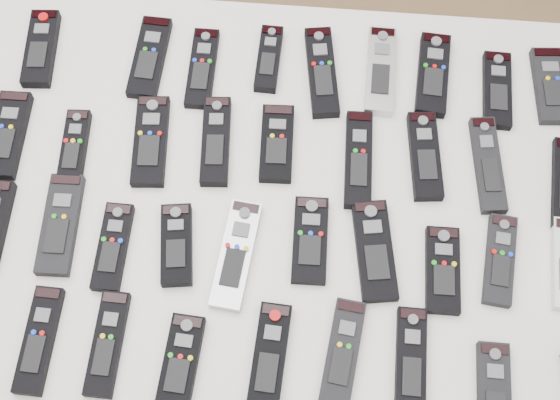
# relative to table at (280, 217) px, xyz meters

# --- Properties ---
(ground) EXTENTS (4.00, 4.00, 0.00)m
(ground) POSITION_rel_table_xyz_m (-0.08, 0.14, -0.72)
(ground) COLOR brown
(ground) RESTS_ON ground
(table) EXTENTS (1.25, 0.88, 0.78)m
(table) POSITION_rel_table_xyz_m (0.00, 0.00, 0.00)
(table) COLOR white
(table) RESTS_ON ground
(remote_0) EXTENTS (0.07, 0.17, 0.02)m
(remote_0) POSITION_rel_table_xyz_m (-0.49, 0.29, 0.07)
(remote_0) COLOR black
(remote_0) RESTS_ON table
(remote_1) EXTENTS (0.06, 0.18, 0.02)m
(remote_1) POSITION_rel_table_xyz_m (-0.28, 0.29, 0.07)
(remote_1) COLOR black
(remote_1) RESTS_ON table
(remote_2) EXTENTS (0.05, 0.17, 0.02)m
(remote_2) POSITION_rel_table_xyz_m (-0.17, 0.27, 0.07)
(remote_2) COLOR black
(remote_2) RESTS_ON table
(remote_3) EXTENTS (0.05, 0.14, 0.02)m
(remote_3) POSITION_rel_table_xyz_m (-0.05, 0.30, 0.07)
(remote_3) COLOR black
(remote_3) RESTS_ON table
(remote_4) EXTENTS (0.08, 0.20, 0.02)m
(remote_4) POSITION_rel_table_xyz_m (0.06, 0.28, 0.07)
(remote_4) COLOR black
(remote_4) RESTS_ON table
(remote_5) EXTENTS (0.06, 0.19, 0.02)m
(remote_5) POSITION_rel_table_xyz_m (0.17, 0.29, 0.07)
(remote_5) COLOR #B7B7BC
(remote_5) RESTS_ON table
(remote_6) EXTENTS (0.07, 0.18, 0.02)m
(remote_6) POSITION_rel_table_xyz_m (0.27, 0.29, 0.07)
(remote_6) COLOR black
(remote_6) RESTS_ON table
(remote_7) EXTENTS (0.05, 0.16, 0.02)m
(remote_7) POSITION_rel_table_xyz_m (0.39, 0.27, 0.07)
(remote_7) COLOR black
(remote_7) RESTS_ON table
(remote_8) EXTENTS (0.07, 0.17, 0.02)m
(remote_8) POSITION_rel_table_xyz_m (0.50, 0.28, 0.07)
(remote_8) COLOR black
(remote_8) RESTS_ON table
(remote_9) EXTENTS (0.06, 0.18, 0.02)m
(remote_9) POSITION_rel_table_xyz_m (-0.52, 0.09, 0.07)
(remote_9) COLOR black
(remote_9) RESTS_ON table
(remote_10) EXTENTS (0.05, 0.15, 0.02)m
(remote_10) POSITION_rel_table_xyz_m (-0.39, 0.08, 0.07)
(remote_10) COLOR black
(remote_10) RESTS_ON table
(remote_11) EXTENTS (0.07, 0.19, 0.02)m
(remote_11) POSITION_rel_table_xyz_m (-0.25, 0.10, 0.07)
(remote_11) COLOR black
(remote_11) RESTS_ON table
(remote_12) EXTENTS (0.06, 0.18, 0.02)m
(remote_12) POSITION_rel_table_xyz_m (-0.13, 0.11, 0.07)
(remote_12) COLOR black
(remote_12) RESTS_ON table
(remote_13) EXTENTS (0.06, 0.16, 0.02)m
(remote_13) POSITION_rel_table_xyz_m (-0.02, 0.12, 0.07)
(remote_13) COLOR black
(remote_13) RESTS_ON table
(remote_14) EXTENTS (0.05, 0.19, 0.02)m
(remote_14) POSITION_rel_table_xyz_m (0.14, 0.10, 0.07)
(remote_14) COLOR black
(remote_14) RESTS_ON table
(remote_15) EXTENTS (0.07, 0.18, 0.02)m
(remote_15) POSITION_rel_table_xyz_m (0.26, 0.11, 0.07)
(remote_15) COLOR black
(remote_15) RESTS_ON table
(remote_16) EXTENTS (0.06, 0.19, 0.02)m
(remote_16) POSITION_rel_table_xyz_m (0.37, 0.10, 0.07)
(remote_16) COLOR black
(remote_16) RESTS_ON table
(remote_19) EXTENTS (0.06, 0.19, 0.02)m
(remote_19) POSITION_rel_table_xyz_m (-0.38, -0.07, 0.07)
(remote_19) COLOR black
(remote_19) RESTS_ON table
(remote_20) EXTENTS (0.05, 0.16, 0.02)m
(remote_20) POSITION_rel_table_xyz_m (-0.28, -0.11, 0.07)
(remote_20) COLOR black
(remote_20) RESTS_ON table
(remote_21) EXTENTS (0.07, 0.15, 0.02)m
(remote_21) POSITION_rel_table_xyz_m (-0.17, -0.10, 0.07)
(remote_21) COLOR black
(remote_21) RESTS_ON table
(remote_22) EXTENTS (0.07, 0.20, 0.02)m
(remote_22) POSITION_rel_table_xyz_m (-0.07, -0.11, 0.07)
(remote_22) COLOR #B7B7BC
(remote_22) RESTS_ON table
(remote_23) EXTENTS (0.06, 0.16, 0.02)m
(remote_23) POSITION_rel_table_xyz_m (0.06, -0.07, 0.07)
(remote_23) COLOR black
(remote_23) RESTS_ON table
(remote_24) EXTENTS (0.09, 0.19, 0.02)m
(remote_24) POSITION_rel_table_xyz_m (0.17, -0.08, 0.07)
(remote_24) COLOR black
(remote_24) RESTS_ON table
(remote_25) EXTENTS (0.06, 0.15, 0.02)m
(remote_25) POSITION_rel_table_xyz_m (0.29, -0.10, 0.07)
(remote_25) COLOR black
(remote_25) RESTS_ON table
(remote_26) EXTENTS (0.06, 0.17, 0.02)m
(remote_26) POSITION_rel_table_xyz_m (0.39, -0.08, 0.07)
(remote_26) COLOR black
(remote_26) RESTS_ON table
(remote_29) EXTENTS (0.05, 0.18, 0.02)m
(remote_29) POSITION_rel_table_xyz_m (-0.38, -0.28, 0.07)
(remote_29) COLOR black
(remote_29) RESTS_ON table
(remote_30) EXTENTS (0.05, 0.18, 0.02)m
(remote_30) POSITION_rel_table_xyz_m (-0.26, -0.28, 0.07)
(remote_30) COLOR black
(remote_30) RESTS_ON table
(remote_31) EXTENTS (0.07, 0.16, 0.02)m
(remote_31) POSITION_rel_table_xyz_m (-0.14, -0.30, 0.07)
(remote_31) COLOR black
(remote_31) RESTS_ON table
(remote_32) EXTENTS (0.06, 0.19, 0.02)m
(remote_32) POSITION_rel_table_xyz_m (0.01, -0.28, 0.07)
(remote_32) COLOR black
(remote_32) RESTS_ON table
(remote_33) EXTENTS (0.07, 0.18, 0.02)m
(remote_33) POSITION_rel_table_xyz_m (0.12, -0.26, 0.07)
(remote_33) COLOR black
(remote_33) RESTS_ON table
(remote_34) EXTENTS (0.05, 0.18, 0.02)m
(remote_34) POSITION_rel_table_xyz_m (0.24, -0.27, 0.07)
(remote_34) COLOR black
(remote_34) RESTS_ON table
(remote_35) EXTENTS (0.05, 0.17, 0.02)m
(remote_35) POSITION_rel_table_xyz_m (0.37, -0.31, 0.07)
(remote_35) COLOR black
(remote_35) RESTS_ON table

